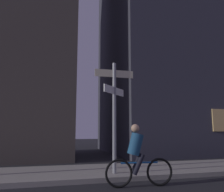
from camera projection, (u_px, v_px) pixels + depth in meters
sidewalk_kerb at (72, 173)px, 7.50m from camera, size 40.00×2.73×0.14m
signpost at (114, 107)px, 7.41m from camera, size 1.29×0.91×3.50m
cyclist at (137, 157)px, 6.03m from camera, size 1.82×0.35×1.61m
building_right_block at (194, 18)px, 18.03m from camera, size 13.43×8.22×20.23m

